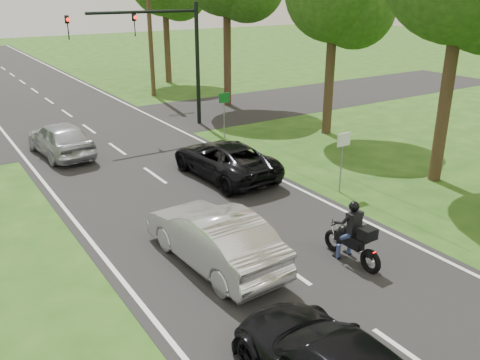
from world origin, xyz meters
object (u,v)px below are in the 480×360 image
motorcycle_rider (354,239)px  sign_white (343,148)px  silver_suv (60,139)px  silver_sedan (214,237)px  dark_suv (224,159)px  sign_green (224,104)px  traffic_signal (162,44)px  utility_pole_far (149,14)px

motorcycle_rider → sign_white: (3.07, 3.69, 0.93)m
silver_suv → silver_sedan: bearing=89.7°
silver_suv → motorcycle_rider: bearing=101.9°
dark_suv → sign_green: (2.73, 4.48, 0.92)m
silver_suv → sign_green: bearing=164.2°
silver_suv → traffic_signal: size_ratio=0.68×
sign_green → motorcycle_rider: bearing=-105.6°
silver_sedan → silver_suv: silver_sedan is taller
sign_white → traffic_signal: bearing=97.0°
silver_suv → traffic_signal: traffic_signal is taller
traffic_signal → sign_white: 11.39m
silver_sedan → sign_white: bearing=-166.4°
motorcycle_rider → silver_suv: size_ratio=0.45×
dark_suv → silver_suv: bearing=-55.1°
utility_pole_far → dark_suv: bearing=-104.6°
traffic_signal → sign_white: traffic_signal is taller
sign_white → sign_green: (0.20, 8.00, 0.00)m
silver_suv → sign_green: 7.36m
silver_sedan → sign_white: (6.10, 1.83, 0.84)m
motorcycle_rider → sign_white: bearing=50.1°
motorcycle_rider → silver_suv: 13.67m
sign_white → motorcycle_rider: bearing=-129.7°
sign_white → dark_suv: bearing=125.7°
silver_sedan → silver_suv: size_ratio=1.05×
dark_suv → silver_suv: 7.37m
motorcycle_rider → sign_green: sign_green is taller
silver_suv → sign_white: size_ratio=2.03×
dark_suv → traffic_signal: size_ratio=0.76×
silver_suv → utility_pole_far: (8.47, 9.62, 4.34)m
sign_green → sign_white: bearing=-91.4°
motorcycle_rider → silver_sedan: bearing=148.2°
sign_white → silver_sedan: bearing=-163.3°
dark_suv → sign_white: (2.53, -3.52, 0.92)m
traffic_signal → dark_suv: bearing=-98.9°
silver_suv → traffic_signal: 6.75m
sign_green → dark_suv: bearing=-121.4°
silver_sedan → sign_green: sign_green is taller
silver_sedan → traffic_signal: bearing=-113.3°
silver_sedan → sign_green: 11.70m
silver_suv → dark_suv: bearing=122.3°
traffic_signal → sign_green: bearing=-62.6°
silver_sedan → traffic_signal: (4.74, 12.84, 3.38)m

